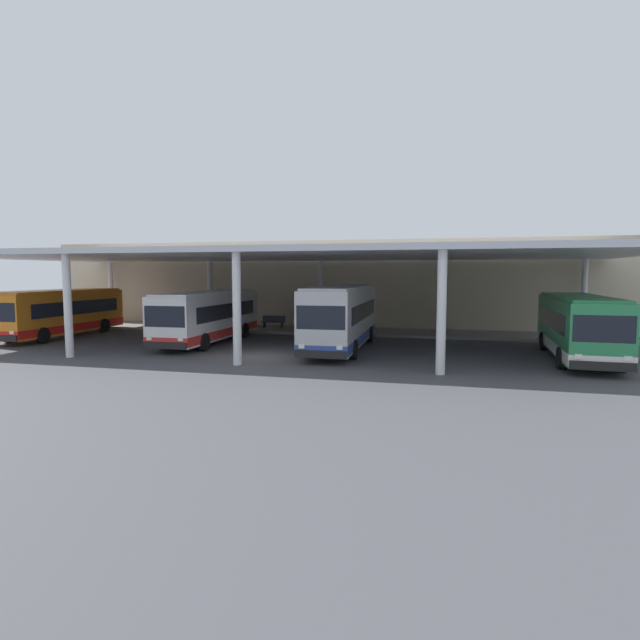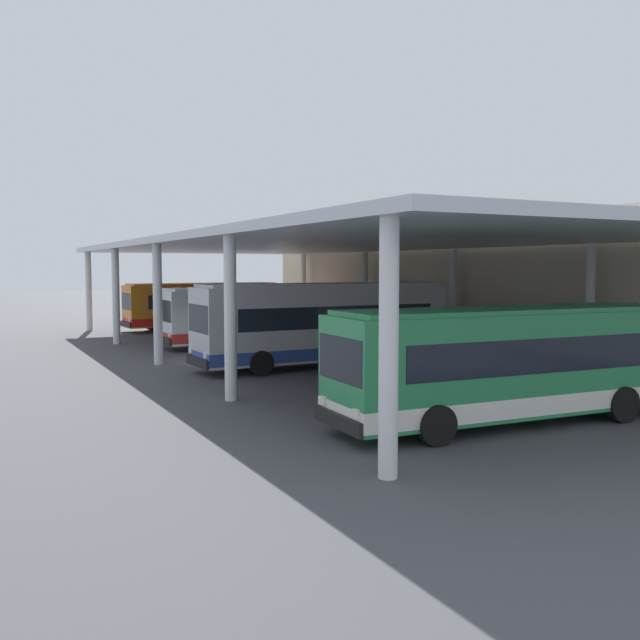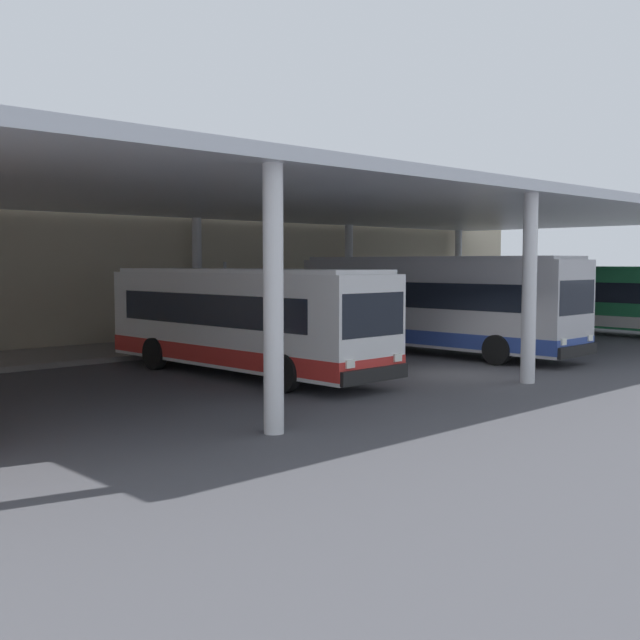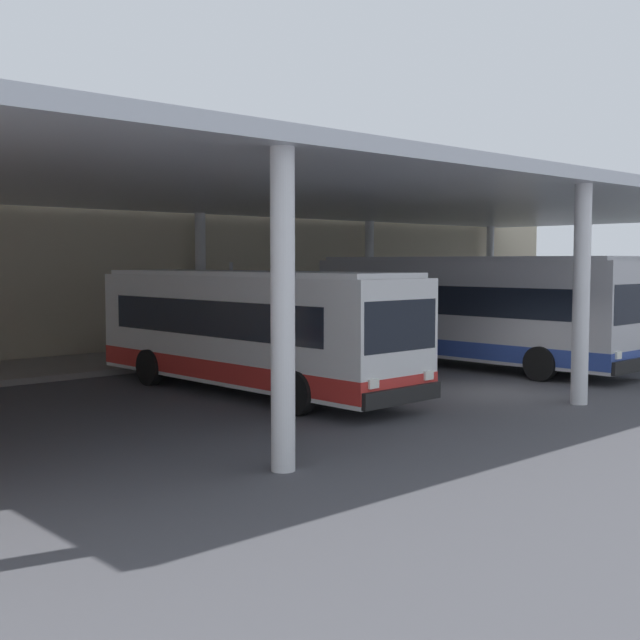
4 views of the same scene
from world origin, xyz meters
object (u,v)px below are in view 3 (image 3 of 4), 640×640
(banner_sign, at_px, (225,297))
(bench_waiting, at_px, (153,333))
(trash_bin, at_px, (223,327))
(bus_second_bay, at_px, (242,320))
(bus_far_bay, at_px, (603,299))
(bus_middle_bay, at_px, (434,304))

(banner_sign, bearing_deg, bench_waiting, 162.72)
(trash_bin, height_order, banner_sign, banner_sign)
(banner_sign, bearing_deg, trash_bin, 57.89)
(bus_second_bay, distance_m, bus_far_bay, 20.65)
(bus_second_bay, relative_size, bus_middle_bay, 0.93)
(bus_second_bay, bearing_deg, bus_far_bay, -2.88)
(bus_middle_bay, bearing_deg, bus_second_bay, 176.60)
(bench_waiting, bearing_deg, banner_sign, -17.28)
(bus_middle_bay, distance_m, banner_sign, 8.33)
(bench_waiting, bearing_deg, trash_bin, 3.78)
(bus_middle_bay, xyz_separation_m, trash_bin, (-3.44, 8.33, -1.16))
(bus_far_bay, bearing_deg, banner_sign, 154.49)
(bench_waiting, bearing_deg, bus_middle_bay, -49.35)
(bench_waiting, distance_m, trash_bin, 3.52)
(trash_bin, bearing_deg, bus_second_bay, -122.91)
(bus_middle_bay, height_order, bus_far_bay, bus_middle_bay)
(bus_middle_bay, bearing_deg, bench_waiting, 130.65)
(trash_bin, xyz_separation_m, banner_sign, (-0.70, -1.11, 1.30))
(bus_middle_bay, bearing_deg, trash_bin, 112.44)
(bus_far_bay, relative_size, trash_bin, 10.85)
(bench_waiting, bearing_deg, bus_far_bay, -24.35)
(bus_second_bay, distance_m, bus_middle_bay, 8.53)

